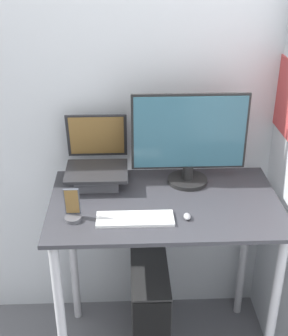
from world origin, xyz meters
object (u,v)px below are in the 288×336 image
object	(u,v)px
laptop	(97,168)
computer_tower	(149,307)
keyboard	(135,219)
cell_phone	(73,210)
mouse	(187,216)
monitor	(189,141)

from	to	relation	value
laptop	computer_tower	bearing A→B (deg)	-28.79
keyboard	computer_tower	bearing A→B (deg)	69.95
keyboard	cell_phone	bearing A→B (deg)	176.41
laptop	mouse	size ratio (longest dim) A/B	6.49
keyboard	computer_tower	distance (m)	0.76
cell_phone	monitor	bearing A→B (deg)	30.80
computer_tower	cell_phone	bearing A→B (deg)	-150.72
cell_phone	mouse	bearing A→B (deg)	-1.59
monitor	computer_tower	xyz separation A→B (m)	(-0.20, -0.13, -0.95)
laptop	cell_phone	bearing A→B (deg)	-104.99
laptop	mouse	world-z (taller)	laptop
monitor	mouse	size ratio (longest dim) A/B	11.19
monitor	keyboard	size ratio (longest dim) A/B	1.65
laptop	cell_phone	size ratio (longest dim) A/B	2.06
computer_tower	monitor	bearing A→B (deg)	33.40
laptop	computer_tower	size ratio (longest dim) A/B	0.63
monitor	mouse	xyz separation A→B (m)	(-0.04, -0.34, -0.22)
laptop	cell_phone	distance (m)	0.36
monitor	computer_tower	world-z (taller)	monitor
cell_phone	computer_tower	distance (m)	0.87
laptop	keyboard	xyz separation A→B (m)	(0.18, -0.36, -0.07)
laptop	mouse	bearing A→B (deg)	-40.61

